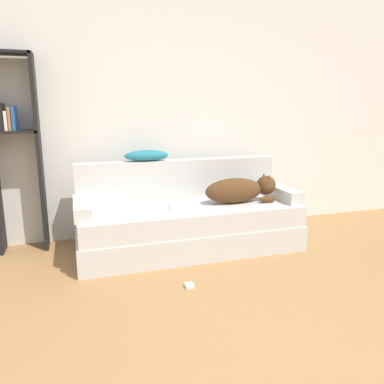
% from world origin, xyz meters
% --- Properties ---
extents(wall_back, '(7.70, 0.06, 2.70)m').
position_xyz_m(wall_back, '(0.00, 3.00, 1.35)').
color(wall_back, silver).
rests_on(wall_back, ground_plane).
extents(couch, '(2.17, 0.86, 0.45)m').
position_xyz_m(couch, '(0.05, 2.34, 0.22)').
color(couch, silver).
rests_on(couch, ground_plane).
extents(couch_backrest, '(2.13, 0.15, 0.40)m').
position_xyz_m(couch_backrest, '(0.05, 2.70, 0.65)').
color(couch_backrest, silver).
rests_on(couch_backrest, couch).
extents(couch_arm_left, '(0.15, 0.67, 0.12)m').
position_xyz_m(couch_arm_left, '(-0.95, 2.33, 0.51)').
color(couch_arm_left, silver).
rests_on(couch_arm_left, couch).
extents(couch_arm_right, '(0.15, 0.67, 0.12)m').
position_xyz_m(couch_arm_right, '(1.06, 2.33, 0.51)').
color(couch_arm_right, silver).
rests_on(couch_arm_right, couch).
extents(dog, '(0.76, 0.24, 0.28)m').
position_xyz_m(dog, '(0.58, 2.28, 0.58)').
color(dog, '#513319').
rests_on(dog, couch).
extents(laptop, '(0.34, 0.27, 0.02)m').
position_xyz_m(laptop, '(-0.01, 2.25, 0.46)').
color(laptop, silver).
rests_on(laptop, couch).
extents(throw_pillow, '(0.45, 0.18, 0.11)m').
position_xyz_m(throw_pillow, '(-0.28, 2.70, 0.90)').
color(throw_pillow, teal).
rests_on(throw_pillow, couch_backrest).
extents(bookshelf, '(0.44, 0.26, 1.87)m').
position_xyz_m(bookshelf, '(-1.52, 2.81, 1.05)').
color(bookshelf, black).
rests_on(bookshelf, ground_plane).
extents(power_adapter, '(0.07, 0.07, 0.03)m').
position_xyz_m(power_adapter, '(-0.20, 1.52, 0.01)').
color(power_adapter, white).
rests_on(power_adapter, ground_plane).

